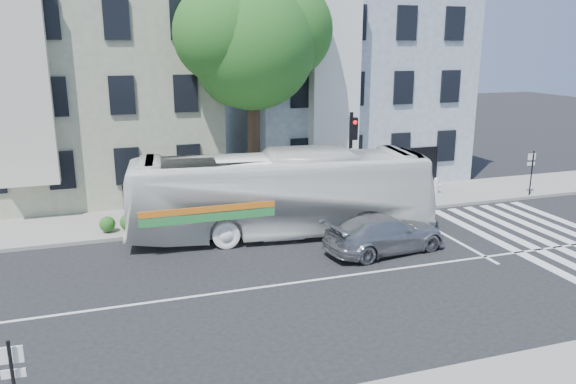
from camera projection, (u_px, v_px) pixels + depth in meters
name	position (u px, v px, depth m)	size (l,w,h in m)	color
ground	(321.00, 279.00, 18.67)	(120.00, 120.00, 0.00)	black
sidewalk_far	(258.00, 211.00, 25.99)	(80.00, 4.00, 0.15)	gray
building_left	(90.00, 86.00, 28.92)	(12.00, 10.00, 11.00)	gray
building_right	(340.00, 80.00, 33.15)	(12.00, 10.00, 11.00)	gray
street_tree	(252.00, 38.00, 24.70)	(7.30, 5.90, 11.10)	#2D2116
bus	(281.00, 193.00, 22.75)	(12.34, 2.89, 3.44)	white
sedan	(385.00, 234.00, 21.03)	(4.82, 1.96, 1.40)	#A3A6AA
hedge	(211.00, 214.00, 24.06)	(8.50, 0.84, 0.70)	#205B1D
traffic_signal	(352.00, 151.00, 24.46)	(0.50, 0.55, 4.74)	black
fire_hydrant	(436.00, 185.00, 28.75)	(0.47, 0.32, 0.83)	silver
near_sign_pole	(14.00, 382.00, 10.16)	(0.43, 0.17, 2.36)	black
far_sign_pole	(532.00, 167.00, 28.17)	(0.41, 0.17, 2.28)	black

